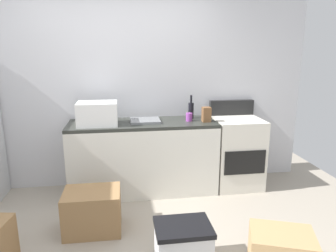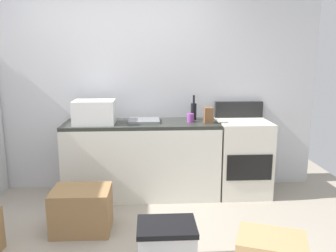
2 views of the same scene
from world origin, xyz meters
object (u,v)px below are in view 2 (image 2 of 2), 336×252
object	(u,v)px
coffee_mug	(190,118)
storage_bin	(167,246)
wine_bottle	(194,111)
microwave	(94,112)
cardboard_box_medium	(82,210)
knife_block	(209,115)
stove_oven	(242,156)

from	to	relation	value
coffee_mug	storage_bin	bearing A→B (deg)	-103.70
wine_bottle	microwave	bearing A→B (deg)	-170.36
cardboard_box_medium	storage_bin	distance (m)	1.02
cardboard_box_medium	storage_bin	size ratio (longest dim) A/B	1.19
microwave	wine_bottle	bearing A→B (deg)	9.64
knife_block	cardboard_box_medium	distance (m)	1.73
stove_oven	coffee_mug	distance (m)	0.81
stove_oven	wine_bottle	xyz separation A→B (m)	(-0.59, 0.12, 0.54)
storage_bin	knife_block	bearing A→B (deg)	68.29
wine_bottle	storage_bin	bearing A→B (deg)	-104.35
stove_oven	wine_bottle	world-z (taller)	wine_bottle
cardboard_box_medium	knife_block	bearing A→B (deg)	29.31
coffee_mug	cardboard_box_medium	world-z (taller)	coffee_mug
coffee_mug	stove_oven	bearing A→B (deg)	2.67
coffee_mug	storage_bin	world-z (taller)	coffee_mug
microwave	knife_block	world-z (taller)	microwave
wine_bottle	coffee_mug	world-z (taller)	wine_bottle
knife_block	cardboard_box_medium	world-z (taller)	knife_block
coffee_mug	cardboard_box_medium	xyz separation A→B (m)	(-1.14, -0.82, -0.74)
coffee_mug	knife_block	distance (m)	0.22
wine_bottle	storage_bin	xyz separation A→B (m)	(-0.42, -1.63, -0.82)
knife_block	cardboard_box_medium	xyz separation A→B (m)	(-1.34, -0.75, -0.78)
wine_bottle	knife_block	bearing A→B (deg)	-57.00
stove_oven	microwave	bearing A→B (deg)	-177.62
microwave	knife_block	bearing A→B (deg)	-1.07
microwave	cardboard_box_medium	distance (m)	1.14
knife_block	cardboard_box_medium	bearing A→B (deg)	-150.69
coffee_mug	microwave	bearing A→B (deg)	-177.80
storage_bin	wine_bottle	bearing A→B (deg)	75.65
coffee_mug	knife_block	xyz separation A→B (m)	(0.20, -0.07, 0.04)
storage_bin	microwave	bearing A→B (deg)	117.40
wine_bottle	coffee_mug	size ratio (longest dim) A/B	3.00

